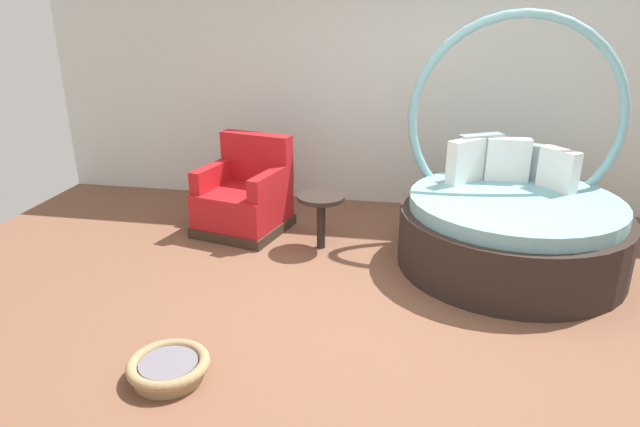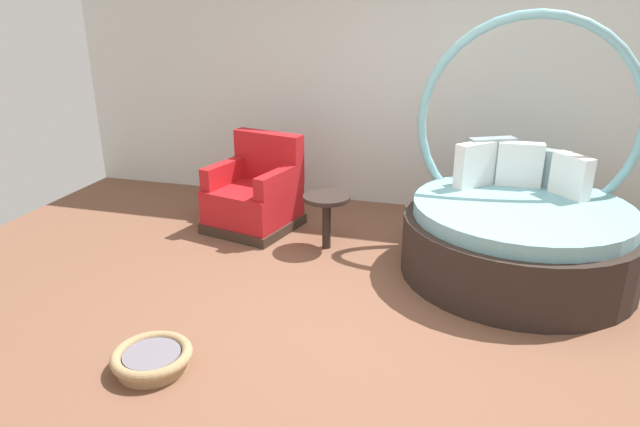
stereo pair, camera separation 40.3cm
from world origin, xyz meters
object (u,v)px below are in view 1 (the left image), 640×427
Objects in this scene: red_armchair at (245,198)px; side_table at (321,205)px; round_daybed at (511,218)px; pet_basket at (169,367)px.

side_table is at bearing -20.93° from red_armchair.
side_table is (-1.69, 0.01, 0.00)m from round_daybed.
round_daybed reaches higher than side_table.
pet_basket is 2.21m from side_table.
side_table reaches higher than pet_basket.
round_daybed is 2.22× the size of red_armchair.
red_armchair reaches higher than pet_basket.
round_daybed is at bearing 42.88° from pet_basket.
round_daybed is 4.19× the size of pet_basket.
pet_basket is (-2.26, -2.10, -0.35)m from round_daybed.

